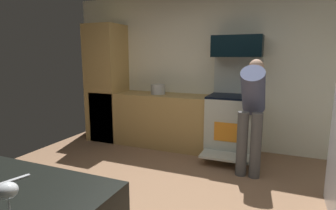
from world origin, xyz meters
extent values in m
cube|color=silver|center=(0.00, 2.34, 1.30)|extent=(5.20, 0.12, 2.60)
cube|color=tan|center=(-0.90, 1.98, 0.45)|extent=(2.40, 0.60, 0.90)
cube|color=tan|center=(-1.90, 1.98, 1.05)|extent=(0.60, 0.60, 2.10)
cube|color=beige|center=(0.44, 1.96, 0.46)|extent=(0.76, 0.64, 0.92)
cube|color=black|center=(0.44, 1.96, 0.94)|extent=(0.76, 0.64, 0.03)
cube|color=beige|center=(0.44, 2.25, 1.24)|extent=(0.76, 0.06, 0.58)
cube|color=orange|center=(0.44, 1.63, 0.45)|extent=(0.44, 0.01, 0.28)
cube|color=beige|center=(0.44, 1.47, 0.14)|extent=(0.72, 0.34, 0.03)
cube|color=black|center=(0.44, 2.06, 1.69)|extent=(0.74, 0.38, 0.32)
cylinder|color=#4F4F4F|center=(0.67, 1.24, 0.42)|extent=(0.14, 0.14, 0.85)
cylinder|color=#4F4F4F|center=(0.84, 1.24, 0.42)|extent=(0.14, 0.14, 0.85)
cylinder|color=#50597C|center=(0.76, 1.44, 1.10)|extent=(0.30, 0.64, 0.69)
sphere|color=tan|center=(0.76, 1.69, 1.41)|extent=(0.20, 0.20, 0.20)
cylinder|color=silver|center=(0.12, -1.57, 0.95)|extent=(0.01, 0.01, 0.08)
ellipsoid|color=silver|center=(0.12, -1.57, 1.02)|extent=(0.08, 0.08, 0.07)
cube|color=#B7BABF|center=(-0.19, -1.36, 0.90)|extent=(0.09, 0.25, 0.01)
cylinder|color=#B9B9B5|center=(-0.86, 1.98, 0.98)|extent=(0.25, 0.25, 0.17)
camera|label=1|loc=(1.09, -2.25, 1.55)|focal=29.19mm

